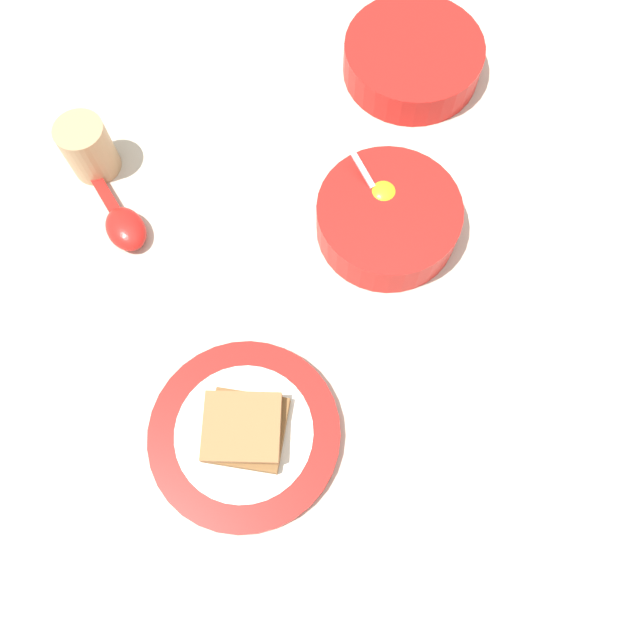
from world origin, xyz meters
The scene contains 7 objects.
ground_plane centered at (0.00, 0.00, 0.00)m, with size 3.00×3.00×0.00m, color beige.
egg_bowl centered at (0.12, 0.02, 0.03)m, with size 0.18×0.18×0.08m.
toast_plate centered at (-0.13, -0.16, 0.01)m, with size 0.21×0.21×0.02m.
toast_sandwich centered at (-0.13, -0.16, 0.03)m, with size 0.11×0.11×0.03m.
soup_spoon centered at (-0.19, 0.14, 0.01)m, with size 0.06×0.14×0.03m.
congee_bowl centered at (0.25, 0.24, 0.03)m, with size 0.19×0.19×0.05m.
drinking_cup centered at (-0.20, 0.25, 0.04)m, with size 0.06×0.06×0.08m.
Camera 1 is at (-0.10, -0.31, 0.70)m, focal length 35.00 mm.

